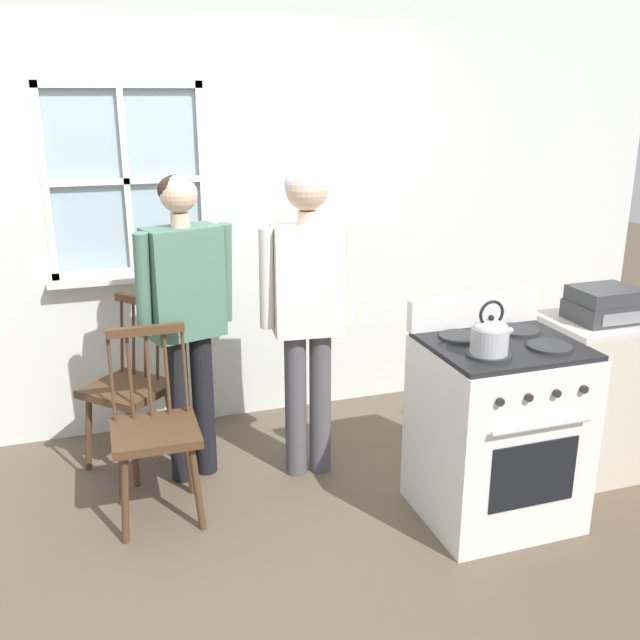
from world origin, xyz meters
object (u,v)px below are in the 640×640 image
(side_counter, at_px, (590,396))
(stove, at_px, (496,429))
(person_teen_center, at_px, (307,294))
(person_elderly_left, at_px, (185,304))
(kettle, at_px, (490,335))
(potted_plant, at_px, (158,260))
(chair_by_window, at_px, (130,389))
(stereo, at_px, (604,305))
(chair_near_wall, at_px, (155,432))

(side_counter, bearing_deg, stove, -162.86)
(person_teen_center, xyz_separation_m, stove, (0.76, -0.70, -0.57))
(person_elderly_left, height_order, kettle, person_elderly_left)
(kettle, distance_m, potted_plant, 2.08)
(chair_by_window, xyz_separation_m, side_counter, (2.41, -0.88, -0.01))
(stove, bearing_deg, person_teen_center, 137.18)
(potted_plant, xyz_separation_m, stereo, (2.18, -1.30, -0.12))
(chair_near_wall, height_order, person_elderly_left, person_elderly_left)
(chair_by_window, relative_size, kettle, 3.91)
(chair_by_window, height_order, kettle, kettle)
(chair_near_wall, relative_size, stereo, 2.84)
(chair_by_window, distance_m, stereo, 2.63)
(side_counter, bearing_deg, chair_near_wall, 172.83)
(person_elderly_left, relative_size, stereo, 4.91)
(kettle, height_order, stereo, kettle)
(stereo, bearing_deg, potted_plant, 149.15)
(person_teen_center, distance_m, potted_plant, 1.06)
(stereo, bearing_deg, stove, -164.35)
(stove, bearing_deg, potted_plant, 133.74)
(person_teen_center, distance_m, kettle, 1.02)
(chair_by_window, relative_size, side_counter, 1.07)
(person_teen_center, relative_size, kettle, 6.90)
(chair_near_wall, height_order, kettle, kettle)
(person_elderly_left, distance_m, person_teen_center, 0.64)
(chair_near_wall, distance_m, stove, 1.69)
(person_teen_center, distance_m, stereo, 1.57)
(kettle, bearing_deg, side_counter, 21.78)
(potted_plant, height_order, side_counter, potted_plant)
(stove, xyz_separation_m, stereo, (0.73, 0.21, 0.51))
(person_elderly_left, distance_m, potted_plant, 0.65)
(chair_near_wall, xyz_separation_m, stove, (1.61, -0.52, 0.01))
(chair_near_wall, xyz_separation_m, kettle, (1.45, -0.65, 0.56))
(chair_near_wall, distance_m, kettle, 1.68)
(chair_near_wall, relative_size, kettle, 3.91)
(chair_by_window, distance_m, person_teen_center, 1.17)
(potted_plant, height_order, stereo, potted_plant)
(chair_near_wall, bearing_deg, person_elderly_left, 57.08)
(stove, bearing_deg, side_counter, 17.14)
(chair_by_window, height_order, person_teen_center, person_teen_center)
(side_counter, height_order, stereo, stereo)
(person_elderly_left, distance_m, stove, 1.71)
(potted_plant, bearing_deg, chair_by_window, -121.22)
(person_teen_center, height_order, stove, person_teen_center)
(chair_near_wall, distance_m, side_counter, 2.36)
(chair_by_window, bearing_deg, side_counter, 27.08)
(person_teen_center, bearing_deg, chair_by_window, 162.19)
(stove, height_order, potted_plant, potted_plant)
(chair_by_window, xyz_separation_m, person_elderly_left, (0.30, -0.25, 0.54))
(chair_near_wall, height_order, potted_plant, potted_plant)
(chair_by_window, bearing_deg, chair_near_wall, -35.69)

